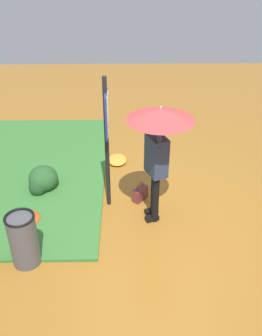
# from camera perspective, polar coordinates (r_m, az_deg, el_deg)

# --- Properties ---
(ground_plane) EXTENTS (18.00, 18.00, 0.00)m
(ground_plane) POSITION_cam_1_polar(r_m,az_deg,el_deg) (6.19, 3.22, -8.39)
(ground_plane) COLOR #9E6623
(grass_verge) EXTENTS (4.80, 4.00, 0.05)m
(grass_verge) POSITION_cam_1_polar(r_m,az_deg,el_deg) (7.80, -18.86, -0.63)
(grass_verge) COLOR #387533
(grass_verge) RESTS_ON ground_plane
(person_with_umbrella) EXTENTS (0.96, 0.96, 2.04)m
(person_with_umbrella) POSITION_cam_1_polar(r_m,az_deg,el_deg) (5.40, 4.25, 4.88)
(person_with_umbrella) COLOR black
(person_with_umbrella) RESTS_ON ground_plane
(info_sign_post) EXTENTS (0.44, 0.07, 2.30)m
(info_sign_post) POSITION_cam_1_polar(r_m,az_deg,el_deg) (5.83, -3.72, 5.89)
(info_sign_post) COLOR black
(info_sign_post) RESTS_ON ground_plane
(handbag) EXTENTS (0.32, 0.29, 0.37)m
(handbag) POSITION_cam_1_polar(r_m,az_deg,el_deg) (6.61, 1.42, -3.93)
(handbag) COLOR brown
(handbag) RESTS_ON ground_plane
(trash_bin) EXTENTS (0.42, 0.42, 0.83)m
(trash_bin) POSITION_cam_1_polar(r_m,az_deg,el_deg) (5.47, -16.14, -10.50)
(trash_bin) COLOR #4C4C51
(trash_bin) RESTS_ON ground_plane
(shrub_cluster) EXTENTS (0.59, 0.53, 0.48)m
(shrub_cluster) POSITION_cam_1_polar(r_m,az_deg,el_deg) (6.97, -13.44, -1.83)
(shrub_cluster) COLOR #285628
(shrub_cluster) RESTS_ON ground_plane
(leaf_pile_near_person) EXTENTS (0.49, 0.39, 0.11)m
(leaf_pile_near_person) POSITION_cam_1_polar(r_m,az_deg,el_deg) (7.74, -2.12, 1.29)
(leaf_pile_near_person) COLOR gold
(leaf_pile_near_person) RESTS_ON ground_plane
(leaf_pile_by_bench) EXTENTS (0.47, 0.37, 0.10)m
(leaf_pile_by_bench) POSITION_cam_1_polar(r_m,az_deg,el_deg) (6.40, -15.39, -7.56)
(leaf_pile_by_bench) COLOR #B74C1E
(leaf_pile_by_bench) RESTS_ON ground_plane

